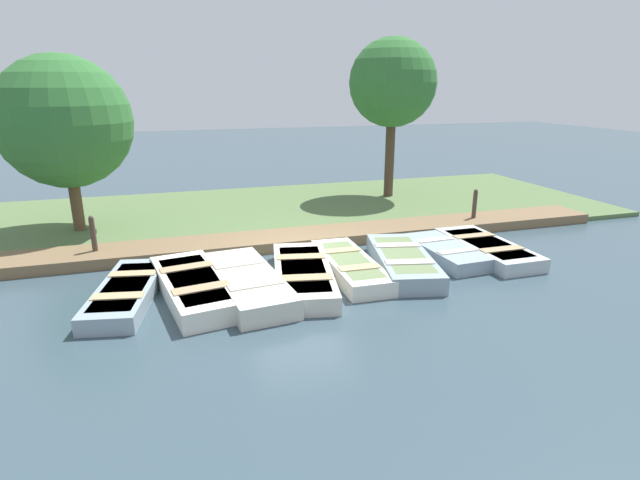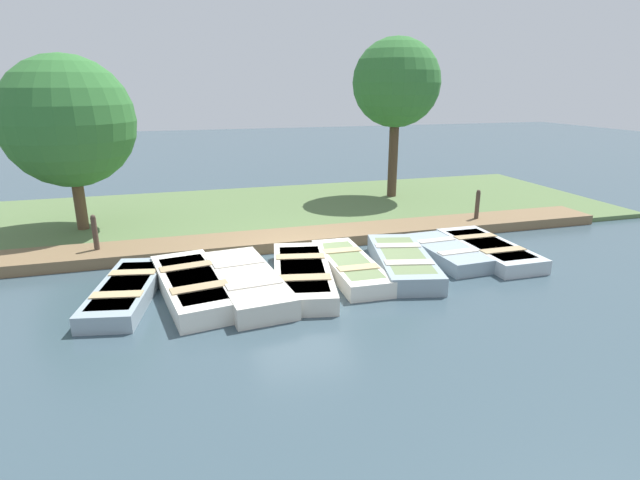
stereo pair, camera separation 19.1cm
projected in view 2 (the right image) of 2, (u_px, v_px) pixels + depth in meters
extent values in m
plane|color=#384C56|center=(301.00, 262.00, 12.36)|extent=(80.00, 80.00, 0.00)
cube|color=#567042|center=(265.00, 212.00, 16.92)|extent=(8.00, 24.00, 0.14)
cube|color=brown|center=(288.00, 239.00, 13.69)|extent=(1.37, 19.33, 0.28)
cube|color=#8C9EA8|center=(126.00, 291.00, 10.17)|extent=(3.28, 1.61, 0.34)
cube|color=teal|center=(125.00, 284.00, 10.13)|extent=(2.68, 1.28, 0.03)
cube|color=tan|center=(117.00, 295.00, 9.55)|extent=(0.49, 0.99, 0.03)
cube|color=tan|center=(133.00, 272.00, 10.69)|extent=(0.49, 0.99, 0.03)
cube|color=silver|center=(193.00, 286.00, 10.36)|extent=(3.58, 1.76, 0.40)
cube|color=beige|center=(193.00, 277.00, 10.31)|extent=(2.92, 1.39, 0.03)
cube|color=tan|center=(200.00, 287.00, 9.74)|extent=(0.52, 1.16, 0.03)
cube|color=tan|center=(186.00, 266.00, 10.86)|extent=(0.52, 1.16, 0.03)
cube|color=beige|center=(246.00, 282.00, 10.51)|extent=(3.53, 1.56, 0.42)
cube|color=#4C709E|center=(246.00, 274.00, 10.46)|extent=(2.89, 1.23, 0.03)
cube|color=beige|center=(254.00, 284.00, 9.87)|extent=(0.46, 1.14, 0.03)
cube|color=beige|center=(239.00, 263.00, 11.02)|extent=(0.46, 1.14, 0.03)
cube|color=beige|center=(302.00, 275.00, 10.99)|extent=(3.67, 1.86, 0.38)
cube|color=#6B7F51|center=(302.00, 268.00, 10.94)|extent=(3.00, 1.48, 0.03)
cube|color=tan|center=(304.00, 277.00, 10.30)|extent=(0.56, 1.16, 0.03)
cube|color=tan|center=(300.00, 256.00, 11.56)|extent=(0.56, 1.16, 0.03)
cube|color=silver|center=(349.00, 266.00, 11.55)|extent=(3.26, 1.08, 0.36)
cube|color=#6B7F51|center=(349.00, 260.00, 11.50)|extent=(2.67, 0.85, 0.03)
cube|color=tan|center=(358.00, 267.00, 10.92)|extent=(0.35, 0.93, 0.03)
cube|color=tan|center=(342.00, 250.00, 12.06)|extent=(0.35, 0.93, 0.03)
cube|color=#8C9EA8|center=(403.00, 262.00, 11.75)|extent=(3.43, 1.89, 0.41)
cube|color=#6B7F51|center=(403.00, 255.00, 11.69)|extent=(2.80, 1.50, 0.03)
cube|color=beige|center=(409.00, 262.00, 11.10)|extent=(0.56, 1.14, 0.03)
cube|color=beige|center=(398.00, 245.00, 12.27)|extent=(0.56, 1.14, 0.03)
cube|color=#8C9EA8|center=(446.00, 253.00, 12.51)|extent=(2.66, 1.23, 0.34)
cube|color=#6B7F51|center=(446.00, 247.00, 12.47)|extent=(2.18, 0.96, 0.03)
cube|color=beige|center=(458.00, 252.00, 12.01)|extent=(0.31, 1.02, 0.03)
cube|color=beige|center=(436.00, 240.00, 12.91)|extent=(0.31, 1.02, 0.03)
cube|color=#B2BCC1|center=(488.00, 250.00, 12.73)|extent=(3.14, 1.24, 0.34)
cube|color=#994C33|center=(489.00, 244.00, 12.69)|extent=(2.58, 0.97, 0.03)
cube|color=tan|center=(503.00, 250.00, 12.13)|extent=(0.32, 1.14, 0.03)
cube|color=tan|center=(475.00, 236.00, 13.23)|extent=(0.32, 1.14, 0.03)
cylinder|color=#47382D|center=(96.00, 239.00, 12.31)|extent=(0.13, 0.13, 1.09)
sphere|color=#47382D|center=(93.00, 217.00, 12.14)|extent=(0.12, 0.12, 0.12)
cylinder|color=#47382D|center=(477.00, 210.00, 15.21)|extent=(0.13, 0.13, 1.09)
sphere|color=#47382D|center=(479.00, 192.00, 15.04)|extent=(0.12, 0.12, 0.12)
cylinder|color=brown|center=(79.00, 196.00, 14.41)|extent=(0.32, 0.32, 2.23)
sphere|color=#337033|center=(68.00, 122.00, 13.78)|extent=(3.61, 3.61, 3.61)
cylinder|color=#4C3828|center=(393.00, 155.00, 18.59)|extent=(0.35, 0.35, 3.41)
sphere|color=#337033|center=(396.00, 83.00, 17.83)|extent=(3.15, 3.15, 3.15)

